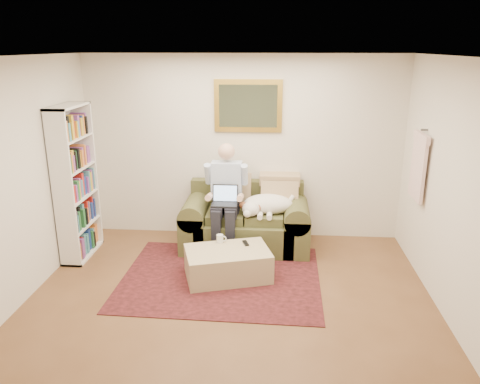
# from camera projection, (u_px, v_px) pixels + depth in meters

# --- Properties ---
(room_shell) EXTENTS (4.51, 5.00, 2.61)m
(room_shell) POSITION_uv_depth(u_px,v_px,m) (227.00, 194.00, 4.60)
(room_shell) COLOR brown
(room_shell) RESTS_ON ground
(rug) EXTENTS (2.41, 1.94, 0.01)m
(rug) POSITION_uv_depth(u_px,v_px,m) (221.00, 277.00, 5.68)
(rug) COLOR black
(rug) RESTS_ON room_shell
(sofa) EXTENTS (1.74, 0.88, 1.04)m
(sofa) POSITION_uv_depth(u_px,v_px,m) (246.00, 226.00, 6.49)
(sofa) COLOR #4E4E29
(sofa) RESTS_ON room_shell
(seated_man) EXTENTS (0.57, 0.82, 1.46)m
(seated_man) POSITION_uv_depth(u_px,v_px,m) (225.00, 200.00, 6.23)
(seated_man) COLOR #8CA4D8
(seated_man) RESTS_ON sofa
(laptop) EXTENTS (0.34, 0.27, 0.24)m
(laptop) POSITION_uv_depth(u_px,v_px,m) (225.00, 199.00, 6.15)
(laptop) COLOR black
(laptop) RESTS_ON seated_man
(sleeping_dog) EXTENTS (0.71, 0.45, 0.27)m
(sleeping_dog) POSITION_uv_depth(u_px,v_px,m) (268.00, 204.00, 6.27)
(sleeping_dog) COLOR white
(sleeping_dog) RESTS_ON sofa
(ottoman) EXTENTS (1.13, 0.89, 0.36)m
(ottoman) POSITION_uv_depth(u_px,v_px,m) (228.00, 264.00, 5.64)
(ottoman) COLOR #C9BA86
(ottoman) RESTS_ON room_shell
(coffee_mug) EXTENTS (0.08, 0.08, 0.10)m
(coffee_mug) POSITION_uv_depth(u_px,v_px,m) (220.00, 239.00, 5.79)
(coffee_mug) COLOR white
(coffee_mug) RESTS_ON ottoman
(tv_remote) EXTENTS (0.10, 0.16, 0.02)m
(tv_remote) POSITION_uv_depth(u_px,v_px,m) (246.00, 243.00, 5.76)
(tv_remote) COLOR black
(tv_remote) RESTS_ON ottoman
(bookshelf) EXTENTS (0.28, 0.80, 2.00)m
(bookshelf) POSITION_uv_depth(u_px,v_px,m) (75.00, 183.00, 6.03)
(bookshelf) COLOR white
(bookshelf) RESTS_ON room_shell
(wall_mirror) EXTENTS (0.94, 0.04, 0.72)m
(wall_mirror) POSITION_uv_depth(u_px,v_px,m) (248.00, 106.00, 6.43)
(wall_mirror) COLOR gold
(wall_mirror) RESTS_ON room_shell
(hanging_shirt) EXTENTS (0.06, 0.52, 0.90)m
(hanging_shirt) POSITION_uv_depth(u_px,v_px,m) (419.00, 163.00, 5.61)
(hanging_shirt) COLOR #F4CFCA
(hanging_shirt) RESTS_ON room_shell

